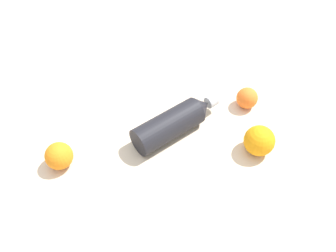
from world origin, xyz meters
TOP-DOWN VIEW (x-y plane):
  - ground_plane at (0.00, 0.00)m, footprint 2.40×2.40m
  - water_bottle at (-0.03, -0.07)m, footprint 0.11×0.27m
  - orange_0 at (0.10, 0.22)m, footprint 0.07×0.07m
  - orange_1 at (-0.10, -0.29)m, footprint 0.06×0.06m
  - orange_2 at (-0.23, -0.18)m, footprint 0.08×0.08m

SIDE VIEW (x-z plane):
  - ground_plane at x=0.00m, z-range 0.00..0.00m
  - orange_1 at x=-0.10m, z-range 0.00..0.06m
  - orange_0 at x=0.10m, z-range 0.00..0.07m
  - water_bottle at x=-0.03m, z-range 0.00..0.08m
  - orange_2 at x=-0.23m, z-range 0.00..0.08m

